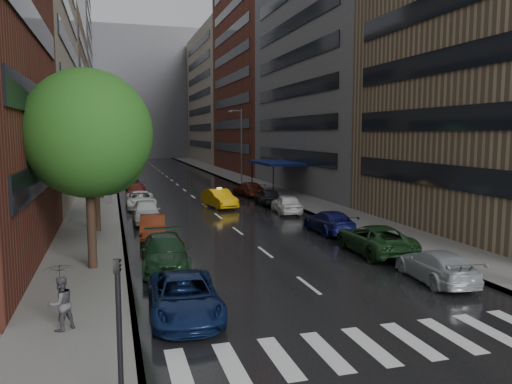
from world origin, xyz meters
TOP-DOWN VIEW (x-y plane):
  - ground at (0.00, 0.00)m, footprint 220.00×220.00m
  - road at (0.00, 50.00)m, footprint 14.00×140.00m
  - sidewalk_left at (-9.00, 50.00)m, footprint 4.00×140.00m
  - sidewalk_right at (9.00, 50.00)m, footprint 4.00×140.00m
  - crosswalk at (0.20, -2.00)m, footprint 13.15×2.80m
  - buildings_left at (-15.00, 58.79)m, footprint 8.00×108.00m
  - buildings_right at (15.00, 56.70)m, footprint 8.05×109.10m
  - building_far at (0.00, 118.00)m, footprint 40.00×14.00m
  - tree_near at (-8.60, 8.80)m, footprint 5.69×5.69m
  - tree_mid at (-8.60, 17.83)m, footprint 4.92×4.92m
  - tree_far at (-8.60, 34.62)m, footprint 4.61×4.61m
  - taxi at (1.01, 26.29)m, footprint 2.42×4.89m
  - parked_cars_left at (-5.40, 19.65)m, footprint 2.56×43.78m
  - parked_cars_right at (5.40, 16.93)m, footprint 2.71×34.93m
  - ped_black_umbrella at (-9.29, 1.44)m, footprint 1.05×1.01m
  - traffic_light at (-7.60, -3.84)m, footprint 0.18×0.15m
  - street_lamp_left at (-7.72, 30.00)m, footprint 1.74×0.22m
  - street_lamp_right at (7.72, 45.00)m, footprint 1.74×0.22m
  - awning at (8.98, 35.00)m, footprint 4.00×8.00m

SIDE VIEW (x-z plane):
  - ground at x=0.00m, z-range 0.00..0.00m
  - road at x=0.00m, z-range 0.00..0.01m
  - crosswalk at x=0.20m, z-range 0.01..0.02m
  - sidewalk_left at x=-9.00m, z-range 0.00..0.15m
  - sidewalk_right at x=9.00m, z-range 0.00..0.15m
  - parked_cars_left at x=-5.40m, z-range -0.08..1.51m
  - parked_cars_right at x=5.40m, z-range -0.03..1.48m
  - taxi at x=1.01m, z-range 0.00..1.54m
  - ped_black_umbrella at x=-9.29m, z-range 0.34..2.43m
  - traffic_light at x=-7.60m, z-range 0.50..3.95m
  - awning at x=8.98m, z-range 1.57..4.70m
  - street_lamp_left at x=-7.72m, z-range 0.39..9.39m
  - street_lamp_right at x=7.72m, z-range 0.39..9.39m
  - tree_far at x=-8.60m, z-range 1.35..8.70m
  - tree_mid at x=-8.60m, z-range 1.44..9.27m
  - tree_near at x=-8.60m, z-range 1.67..10.74m
  - buildings_right at x=15.00m, z-range -2.97..33.03m
  - buildings_left at x=-15.00m, z-range -3.01..34.99m
  - building_far at x=0.00m, z-range 0.00..32.00m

